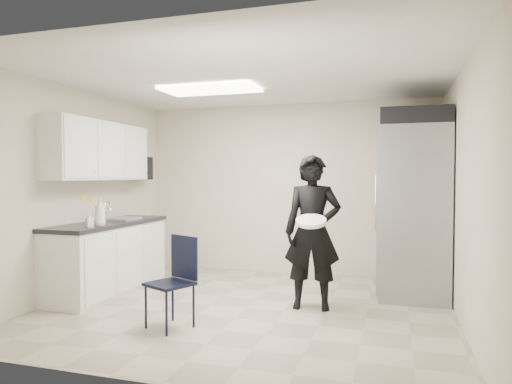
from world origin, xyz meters
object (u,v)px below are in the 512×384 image
(commercial_fridge, at_px, (413,211))
(folding_chair, at_px, (170,284))
(man_tuxedo, at_px, (313,232))
(lower_counter, at_px, (109,258))

(commercial_fridge, distance_m, folding_chair, 3.23)
(folding_chair, relative_size, man_tuxedo, 0.50)
(lower_counter, xyz_separation_m, folding_chair, (1.44, -1.07, 0.01))
(folding_chair, distance_m, man_tuxedo, 1.69)
(lower_counter, relative_size, commercial_fridge, 0.90)
(folding_chair, bearing_deg, lower_counter, 168.26)
(lower_counter, distance_m, folding_chair, 1.79)
(man_tuxedo, bearing_deg, lower_counter, 174.62)
(lower_counter, height_order, commercial_fridge, commercial_fridge)
(commercial_fridge, bearing_deg, folding_chair, -137.59)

